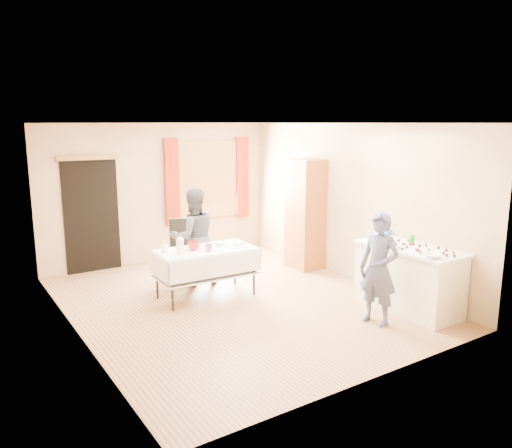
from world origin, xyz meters
TOP-DOWN VIEW (x-y plane):
  - floor at (0.00, 0.00)m, footprint 4.50×5.50m
  - ceiling at (0.00, 0.00)m, footprint 4.50×5.50m
  - wall_back at (0.00, 2.76)m, footprint 4.50×0.02m
  - wall_front at (0.00, -2.76)m, footprint 4.50×0.02m
  - wall_left at (-2.26, 0.00)m, footprint 0.02×5.50m
  - wall_right at (2.26, 0.00)m, footprint 0.02×5.50m
  - window_frame at (1.00, 2.72)m, footprint 1.32×0.06m
  - window_pane at (1.00, 2.71)m, footprint 1.20×0.02m
  - curtain_left at (0.22, 2.67)m, footprint 0.28×0.06m
  - curtain_right at (1.78, 2.67)m, footprint 0.28×0.06m
  - doorway at (-1.30, 2.73)m, footprint 0.95×0.04m
  - door_lintel at (-1.30, 2.70)m, footprint 1.05×0.06m
  - cabinet at (1.99, 0.85)m, footprint 0.50×0.60m
  - counter at (1.89, -1.61)m, footprint 0.72×1.51m
  - party_table at (-0.26, 0.42)m, footprint 1.52×0.82m
  - chair at (-0.11, 1.50)m, footprint 0.48×0.48m
  - girl at (1.15, -1.73)m, footprint 0.71×0.61m
  - woman at (-0.14, 1.06)m, footprint 0.97×0.85m
  - soda_can at (2.07, -1.49)m, footprint 0.08×0.08m
  - mixing_bowl at (1.66, -2.14)m, footprint 0.35×0.35m
  - foam_block at (1.82, -1.02)m, footprint 0.17×0.13m
  - blue_basket at (2.09, -0.89)m, footprint 0.35×0.30m
  - pitcher at (-0.70, 0.36)m, footprint 0.13×0.13m
  - cup_red at (-0.44, 0.45)m, footprint 0.23×0.23m
  - cup_rainbow at (-0.29, 0.26)m, footprint 0.18×0.18m
  - small_bowl at (0.05, 0.54)m, footprint 0.19×0.19m
  - pastry_tray at (0.22, 0.26)m, footprint 0.31×0.25m
  - bottle at (-0.84, 0.60)m, footprint 0.09×0.09m
  - cake_balls at (1.89, -1.67)m, footprint 0.52×1.09m

SIDE VIEW (x-z plane):
  - floor at x=0.00m, z-range -0.02..0.00m
  - chair at x=-0.11m, z-range -0.20..0.80m
  - party_table at x=-0.26m, z-range 0.07..0.82m
  - counter at x=1.89m, z-range 0.00..0.91m
  - girl at x=1.15m, z-range 0.00..1.48m
  - pastry_tray at x=0.22m, z-range 0.75..0.77m
  - small_bowl at x=0.05m, z-range 0.75..0.81m
  - woman at x=-0.14m, z-range 0.00..1.59m
  - cup_rainbow at x=-0.29m, z-range 0.75..0.86m
  - cup_red at x=-0.44m, z-range 0.75..0.88m
  - bottle at x=-0.84m, z-range 0.75..0.91m
  - pitcher at x=-0.70m, z-range 0.75..0.97m
  - cake_balls at x=1.89m, z-range 0.91..0.95m
  - mixing_bowl at x=1.66m, z-range 0.91..0.97m
  - foam_block at x=1.82m, z-range 0.91..0.99m
  - blue_basket at x=2.09m, z-range 0.91..0.99m
  - soda_can at x=2.07m, z-range 0.91..1.03m
  - cabinet at x=1.99m, z-range 0.00..1.98m
  - doorway at x=-1.30m, z-range 0.00..2.00m
  - wall_back at x=0.00m, z-range 0.00..2.60m
  - wall_front at x=0.00m, z-range 0.00..2.60m
  - wall_left at x=-2.26m, z-range 0.00..2.60m
  - wall_right at x=2.26m, z-range 0.00..2.60m
  - window_frame at x=1.00m, z-range 0.74..2.26m
  - window_pane at x=1.00m, z-range 0.80..2.20m
  - curtain_left at x=0.22m, z-range 0.67..2.33m
  - curtain_right at x=1.78m, z-range 0.67..2.33m
  - door_lintel at x=-1.30m, z-range 1.98..2.06m
  - ceiling at x=0.00m, z-range 2.60..2.62m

